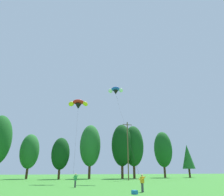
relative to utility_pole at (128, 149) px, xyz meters
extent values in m
cylinder|color=#472D19|center=(-22.30, 13.82, -5.26)|extent=(0.58, 0.58, 2.80)
ellipsoid|color=#236628|center=(-22.30, 13.82, 0.13)|extent=(4.82, 4.82, 8.77)
cylinder|color=#472D19|center=(-14.48, 10.05, -5.40)|extent=(0.55, 0.55, 2.51)
ellipsoid|color=#0F3D14|center=(-14.48, 10.05, -0.58)|extent=(4.50, 4.50, 7.85)
cylinder|color=#472D19|center=(-6.74, 11.69, -4.90)|extent=(0.64, 0.64, 3.52)
ellipsoid|color=#236628|center=(-6.74, 11.69, 1.87)|extent=(5.59, 5.59, 11.02)
cylinder|color=#472D19|center=(1.71, 9.78, -4.87)|extent=(0.65, 0.65, 3.57)
ellipsoid|color=#0F3D14|center=(1.71, 9.78, 1.99)|extent=(5.64, 5.64, 11.17)
cylinder|color=#472D19|center=(5.26, 10.34, -4.88)|extent=(0.65, 0.65, 3.54)
ellipsoid|color=#144719|center=(5.26, 10.34, 1.93)|extent=(5.62, 5.62, 11.09)
cylinder|color=#472D19|center=(16.46, 14.17, -4.95)|extent=(0.63, 0.63, 3.41)
ellipsoid|color=#19561E|center=(16.46, 14.17, 1.60)|extent=(5.47, 5.47, 10.67)
cylinder|color=#472D19|center=(23.83, 12.59, -5.40)|extent=(0.55, 0.55, 2.51)
cone|color=#236628|center=(23.83, 12.59, -0.58)|extent=(3.72, 3.72, 7.14)
cylinder|color=brown|center=(0.00, 0.00, -0.28)|extent=(0.26, 0.26, 12.76)
cube|color=brown|center=(0.00, 0.00, 5.51)|extent=(2.20, 0.14, 0.14)
cylinder|color=#4C4C51|center=(-12.99, -16.91, -6.24)|extent=(0.17, 0.17, 0.84)
cylinder|color=#4C4C51|center=(-13.06, -16.73, -6.24)|extent=(0.17, 0.17, 0.84)
cube|color=#2D8E47|center=(-13.02, -16.82, -5.52)|extent=(0.37, 0.44, 0.60)
sphere|color=tan|center=(-13.02, -16.82, -5.08)|extent=(0.22, 0.22, 0.22)
cylinder|color=#2D8E47|center=(-12.93, -17.04, -5.36)|extent=(0.52, 0.28, 0.35)
cylinder|color=#2D8E47|center=(-13.12, -16.60, -5.36)|extent=(0.52, 0.28, 0.35)
cylinder|color=#4C4C51|center=(-7.07, -24.60, -6.24)|extent=(0.16, 0.16, 0.84)
cylinder|color=#4C4C51|center=(-7.11, -24.41, -6.24)|extent=(0.16, 0.16, 0.84)
cube|color=orange|center=(-7.09, -24.50, -5.52)|extent=(0.32, 0.42, 0.60)
sphere|color=tan|center=(-7.09, -24.50, -5.08)|extent=(0.22, 0.22, 0.22)
cylinder|color=orange|center=(-7.04, -24.74, -5.36)|extent=(0.53, 0.20, 0.35)
cylinder|color=orange|center=(-7.15, -24.27, -5.36)|extent=(0.53, 0.20, 0.35)
ellipsoid|color=red|center=(-12.29, -6.85, 7.92)|extent=(2.50, 2.04, 1.13)
ellipsoid|color=yellow|center=(-10.99, -7.24, 7.53)|extent=(1.31, 1.49, 1.31)
ellipsoid|color=yellow|center=(-13.60, -6.46, 7.53)|extent=(1.52, 1.50, 1.31)
cone|color=black|center=(-12.26, -6.72, 7.08)|extent=(1.52, 1.52, 1.05)
cylinder|color=black|center=(-12.80, -11.84, 0.76)|extent=(1.10, 10.25, 11.60)
ellipsoid|color=blue|center=(-5.19, -8.36, 10.75)|extent=(2.04, 1.80, 1.05)
ellipsoid|color=white|center=(-4.23, -8.81, 10.45)|extent=(1.06, 1.29, 1.15)
ellipsoid|color=white|center=(-6.15, -7.91, 10.45)|extent=(1.22, 1.23, 1.15)
cone|color=black|center=(-5.14, -8.26, 10.10)|extent=(1.27, 1.27, 0.82)
cylinder|color=black|center=(-6.29, -16.42, 2.33)|extent=(2.31, 16.33, 14.74)
cube|color=#1E70B7|center=(-8.53, -26.08, -6.49)|extent=(0.53, 0.62, 0.34)
camera|label=1|loc=(-15.82, -45.45, -4.61)|focal=33.27mm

